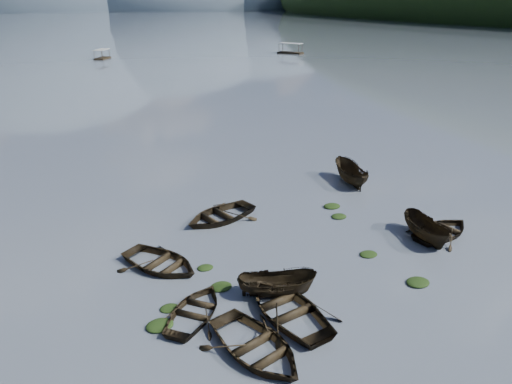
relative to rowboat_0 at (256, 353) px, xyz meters
name	(u,v)px	position (x,y,z in m)	size (l,w,h in m)	color
ground_plane	(355,336)	(4.37, -0.56, 0.00)	(2400.00, 2400.00, 0.00)	#525B67
haze_mtn_b	(37,10)	(-55.63, 899.44, 0.00)	(520.00, 520.00, 340.00)	#475666
haze_mtn_c	(155,9)	(144.37, 899.44, 0.00)	(520.00, 520.00, 260.00)	#475666
haze_mtn_d	(247,9)	(324.37, 899.44, 0.00)	(520.00, 520.00, 220.00)	#475666
rowboat_0	(256,353)	(0.00, 0.00, 0.00)	(3.50, 4.90, 1.02)	black
rowboat_1	(196,315)	(-1.71, 3.26, 0.00)	(2.85, 4.00, 0.83)	black
rowboat_2	(277,295)	(2.37, 3.36, 0.00)	(1.46, 3.88, 1.50)	black
rowboat_3	(288,315)	(2.25, 1.75, 0.00)	(3.65, 5.11, 1.06)	black
rowboat_4	(442,235)	(14.35, 5.46, 0.00)	(3.20, 4.48, 0.93)	black
rowboat_5	(425,239)	(12.98, 5.35, 0.00)	(1.54, 4.11, 1.59)	black
rowboat_6	(161,267)	(-2.49, 7.90, 0.00)	(3.39, 4.75, 0.98)	black
rowboat_7	(220,219)	(2.20, 12.40, 0.00)	(3.60, 5.04, 1.04)	black
rowboat_8	(350,183)	(13.69, 15.05, 0.00)	(1.72, 4.58, 1.77)	black
weed_clump_0	(160,327)	(-3.39, 3.02, 0.00)	(1.22, 1.00, 0.27)	black
weed_clump_1	(205,268)	(-0.28, 6.94, 0.00)	(0.88, 0.70, 0.19)	black
weed_clump_2	(418,283)	(9.47, 1.68, 0.00)	(1.23, 0.99, 0.27)	black
weed_clump_3	(339,217)	(9.68, 9.87, 0.00)	(1.03, 0.87, 0.23)	black
weed_clump_4	(368,255)	(8.72, 4.99, 0.00)	(1.04, 0.83, 0.22)	black
weed_clump_5	(169,309)	(-2.76, 4.13, 0.00)	(0.89, 0.72, 0.19)	black
weed_clump_6	(221,288)	(0.00, 4.91, 0.00)	(1.10, 0.92, 0.23)	black
weed_clump_7	(332,207)	(10.06, 11.46, 0.00)	(1.20, 0.96, 0.26)	black
pontoon_centre	(103,59)	(0.93, 109.75, 0.00)	(2.37, 5.69, 2.18)	black
pontoon_right	(290,53)	(50.13, 104.79, 0.00)	(2.85, 6.84, 2.62)	black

